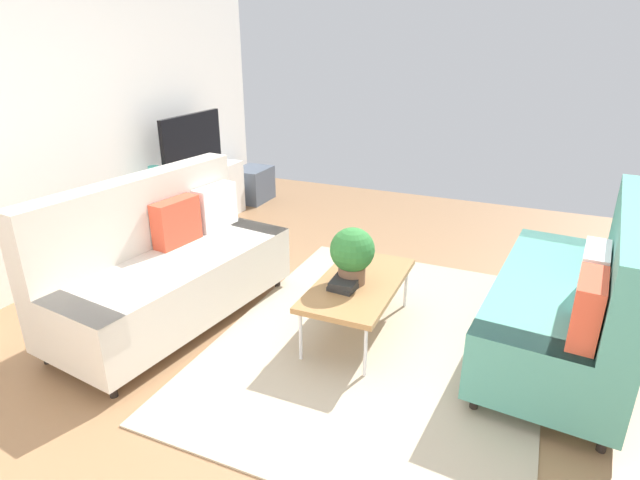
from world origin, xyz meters
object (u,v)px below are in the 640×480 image
object	(u,v)px
vase_0	(154,175)
bottle_0	(172,173)
couch_green	(574,299)
tv_console	(196,199)
table_book_0	(345,285)
tv	(192,144)
potted_plant	(352,253)
coffee_table	(359,285)
storage_trunk	(253,184)
couch_beige	(167,265)

from	to	relation	value
vase_0	bottle_0	size ratio (longest dim) A/B	1.05
couch_green	bottle_0	bearing A→B (deg)	84.50
couch_green	tv_console	bearing A→B (deg)	78.92
vase_0	table_book_0	bearing A→B (deg)	-111.59
tv	bottle_0	world-z (taller)	tv
couch_green	tv_console	xyz separation A→B (m)	(1.17, 3.92, -0.13)
potted_plant	bottle_0	world-z (taller)	potted_plant
couch_green	tv	bearing A→B (deg)	78.83
tv_console	potted_plant	distance (m)	2.89
coffee_table	tv_console	bearing A→B (deg)	59.96
potted_plant	vase_0	distance (m)	2.66
tv_console	bottle_0	world-z (taller)	bottle_0
coffee_table	potted_plant	world-z (taller)	potted_plant
couch_green	table_book_0	size ratio (longest dim) A/B	8.22
potted_plant	vase_0	bearing A→B (deg)	70.24
tv	table_book_0	size ratio (longest dim) A/B	4.17
coffee_table	storage_trunk	world-z (taller)	storage_trunk
table_book_0	bottle_0	xyz separation A→B (m)	(1.15, 2.40, 0.30)
coffee_table	bottle_0	size ratio (longest dim) A/B	6.08
coffee_table	vase_0	bearing A→B (deg)	71.26
potted_plant	tv	bearing A→B (deg)	58.71
couch_green	vase_0	size ratio (longest dim) A/B	10.40
vase_0	bottle_0	distance (m)	0.19
storage_trunk	potted_plant	world-z (taller)	potted_plant
storage_trunk	vase_0	world-z (taller)	vase_0
coffee_table	table_book_0	size ratio (longest dim) A/B	4.58
couch_beige	couch_green	bearing A→B (deg)	110.32
coffee_table	potted_plant	size ratio (longest dim) A/B	2.65
table_book_0	bottle_0	distance (m)	2.68
couch_beige	vase_0	bearing A→B (deg)	-130.20
coffee_table	table_book_0	bearing A→B (deg)	154.72
bottle_0	couch_green	bearing A→B (deg)	-101.03
couch_beige	couch_green	xyz separation A→B (m)	(0.65, -2.84, 0.00)
coffee_table	tv	world-z (taller)	tv
tv_console	bottle_0	bearing A→B (deg)	-174.46
couch_green	vase_0	world-z (taller)	couch_green
potted_plant	bottle_0	size ratio (longest dim) A/B	2.29
couch_green	tv_console	world-z (taller)	couch_green
tv	potted_plant	size ratio (longest dim) A/B	2.41
tv_console	bottle_0	distance (m)	0.58
coffee_table	tv_console	size ratio (longest dim) A/B	0.79
couch_beige	bottle_0	world-z (taller)	couch_beige
table_book_0	couch_green	bearing A→B (deg)	-74.95
couch_green	table_book_0	world-z (taller)	couch_green
potted_plant	vase_0	size ratio (longest dim) A/B	2.19
vase_0	tv	bearing A→B (deg)	-6.88
bottle_0	coffee_table	bearing A→B (deg)	-112.77
couch_beige	vase_0	size ratio (longest dim) A/B	10.51
tv	vase_0	xyz separation A→B (m)	(-0.58, 0.07, -0.22)
tv_console	vase_0	world-z (taller)	vase_0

